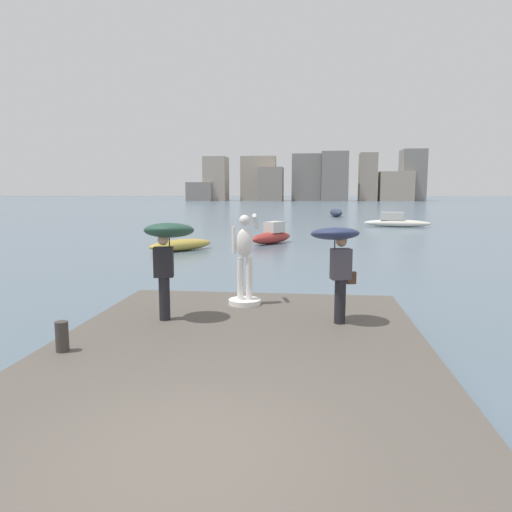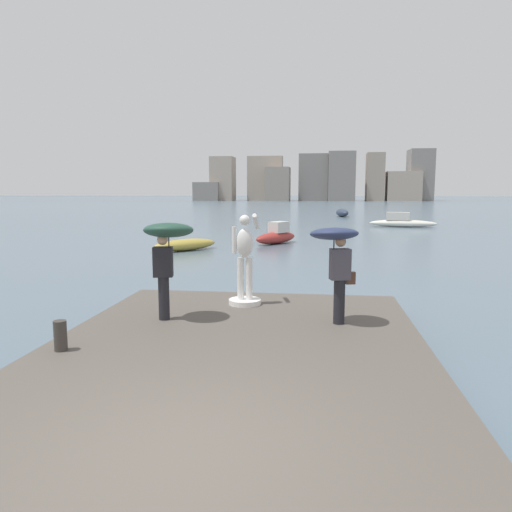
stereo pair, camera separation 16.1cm
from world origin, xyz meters
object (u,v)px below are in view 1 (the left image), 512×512
onlooker_right (337,249)px  boat_leftward (396,222)px  boat_mid (336,213)px  boat_far (181,245)px  mooring_bollard (62,337)px  boat_near (272,236)px  statue_white_figure (245,267)px  onlooker_left (168,242)px

onlooker_right → boat_leftward: bearing=78.3°
boat_mid → boat_far: bearing=-106.0°
mooring_bollard → boat_far: (-2.40, 16.09, -0.36)m
boat_mid → boat_far: size_ratio=1.12×
boat_near → boat_mid: size_ratio=0.88×
mooring_bollard → boat_leftward: size_ratio=0.09×
onlooker_right → boat_mid: bearing=87.0°
statue_white_figure → onlooker_right: 2.50m
boat_leftward → boat_mid: bearing=104.9°
statue_white_figure → boat_near: 16.30m
boat_near → boat_mid: (5.03, 28.49, 0.00)m
boat_leftward → onlooker_left: bearing=-107.4°
mooring_bollard → boat_near: size_ratio=0.15×
onlooker_left → boat_near: (0.69, 17.74, -1.53)m
boat_mid → onlooker_left: bearing=-97.0°
onlooker_left → boat_leftward: bearing=72.6°
boat_near → boat_mid: 28.93m
boat_leftward → boat_near: bearing=-124.2°
statue_white_figure → onlooker_left: 2.12m
onlooker_right → boat_far: bearing=116.4°
statue_white_figure → boat_mid: bearing=84.4°
boat_near → boat_leftward: bearing=55.8°
mooring_bollard → boat_mid: (6.88, 48.33, -0.21)m
statue_white_figure → boat_mid: size_ratio=0.56×
mooring_bollard → boat_mid: mooring_bollard is taller
mooring_bollard → boat_near: 19.93m
onlooker_right → boat_near: bearing=98.5°
statue_white_figure → mooring_bollard: (-2.51, -3.58, -0.61)m
boat_mid → boat_near: bearing=-100.0°
mooring_bollard → onlooker_left: bearing=61.1°
onlooker_right → boat_near: 17.89m
boat_mid → boat_leftward: bearing=-75.1°
statue_white_figure → boat_near: bearing=92.3°
boat_far → onlooker_left: bearing=-75.7°
statue_white_figure → boat_mid: statue_white_figure is taller
onlooker_right → mooring_bollard: bearing=-153.8°
onlooker_left → mooring_bollard: (-1.16, -2.11, -1.32)m
statue_white_figure → onlooker_left: statue_white_figure is taller
onlooker_right → boat_near: onlooker_right is taller
statue_white_figure → mooring_bollard: bearing=-125.0°
boat_far → boat_mid: bearing=74.0°
onlooker_left → boat_near: size_ratio=0.61×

